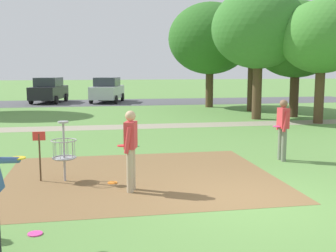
% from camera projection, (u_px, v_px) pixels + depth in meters
% --- Properties ---
extents(ground_plane, '(160.00, 160.00, 0.00)m').
position_uv_depth(ground_plane, '(251.00, 203.00, 8.11)').
color(ground_plane, '#5B8942').
extents(dirt_tee_pad, '(6.33, 5.27, 0.01)m').
position_uv_depth(dirt_tee_pad, '(140.00, 177.00, 10.01)').
color(dirt_tee_pad, brown).
rests_on(dirt_tee_pad, ground).
extents(disc_golf_basket, '(0.98, 0.58, 1.39)m').
position_uv_depth(disc_golf_basket, '(61.00, 149.00, 9.56)').
color(disc_golf_basket, '#9E9EA3').
rests_on(disc_golf_basket, ground).
extents(player_foreground_watching, '(0.44, 0.50, 1.71)m').
position_uv_depth(player_foreground_watching, '(131.00, 146.00, 8.76)').
color(player_foreground_watching, tan).
rests_on(player_foreground_watching, ground).
extents(player_throwing, '(0.40, 0.47, 1.71)m').
position_uv_depth(player_throwing, '(283.00, 126.00, 11.66)').
color(player_throwing, slate).
rests_on(player_throwing, ground).
extents(frisbee_near_basket, '(0.21, 0.21, 0.02)m').
position_uv_depth(frisbee_near_basket, '(136.00, 146.00, 13.92)').
color(frisbee_near_basket, green).
rests_on(frisbee_near_basket, ground).
extents(frisbee_by_tee, '(0.23, 0.23, 0.02)m').
position_uv_depth(frisbee_by_tee, '(35.00, 234.00, 6.59)').
color(frisbee_by_tee, '#E53D99').
rests_on(frisbee_by_tee, ground).
extents(frisbee_mid_grass, '(0.22, 0.22, 0.02)m').
position_uv_depth(frisbee_mid_grass, '(112.00, 183.00, 9.49)').
color(frisbee_mid_grass, orange).
rests_on(frisbee_mid_grass, ground).
extents(tree_near_left, '(3.42, 3.42, 5.60)m').
position_uv_depth(tree_near_left, '(252.00, 41.00, 24.39)').
color(tree_near_left, '#422D1E').
rests_on(tree_near_left, ground).
extents(tree_near_right, '(5.36, 5.36, 6.69)m').
position_uv_depth(tree_near_right, '(210.00, 39.00, 26.91)').
color(tree_near_right, '#4C3823').
rests_on(tree_near_right, ground).
extents(tree_mid_left, '(3.89, 3.89, 5.62)m').
position_uv_depth(tree_mid_left, '(322.00, 37.00, 19.04)').
color(tree_mid_left, '#4C3823').
rests_on(tree_mid_left, ground).
extents(tree_mid_center, '(4.57, 4.57, 5.94)m').
position_uv_depth(tree_mid_center, '(296.00, 40.00, 21.50)').
color(tree_mid_center, '#422D1E').
rests_on(tree_mid_center, ground).
extents(tree_mid_right, '(4.64, 4.64, 6.45)m').
position_uv_depth(tree_mid_right, '(259.00, 29.00, 20.56)').
color(tree_mid_right, '#4C3823').
rests_on(tree_mid_right, ground).
extents(parking_lot_strip, '(36.00, 6.00, 0.01)m').
position_uv_depth(parking_lot_strip, '(132.00, 102.00, 31.35)').
color(parking_lot_strip, '#4C4C51').
rests_on(parking_lot_strip, ground).
extents(parked_car_leftmost, '(2.60, 4.47, 1.84)m').
position_uv_depth(parked_car_leftmost, '(49.00, 90.00, 30.77)').
color(parked_car_leftmost, black).
rests_on(parked_car_leftmost, ground).
extents(parked_car_center_left, '(2.79, 4.52, 1.84)m').
position_uv_depth(parked_car_center_left, '(107.00, 90.00, 31.14)').
color(parked_car_center_left, '#B2B7BC').
rests_on(parked_car_center_left, ground).
extents(gravel_path, '(40.00, 1.50, 0.00)m').
position_uv_depth(gravel_path, '(160.00, 126.00, 18.69)').
color(gravel_path, gray).
rests_on(gravel_path, ground).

